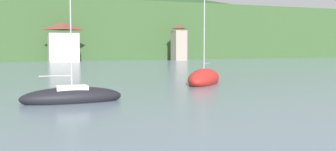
% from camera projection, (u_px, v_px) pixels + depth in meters
% --- Properties ---
extents(wooded_hillside, '(352.00, 56.82, 36.48)m').
position_uv_depth(wooded_hillside, '(41.00, 37.00, 121.42)').
color(wooded_hillside, '#38562D').
rests_on(wooded_hillside, ground_plane).
extents(shore_building_west, '(6.85, 5.43, 9.08)m').
position_uv_depth(shore_building_west, '(63.00, 43.00, 87.08)').
color(shore_building_west, beige).
rests_on(shore_building_west, ground_plane).
extents(shore_building_westcentral, '(3.16, 3.79, 8.99)m').
position_uv_depth(shore_building_westcentral, '(179.00, 43.00, 96.43)').
color(shore_building_westcentral, gray).
rests_on(shore_building_westcentral, ground_plane).
extents(sailboat_mid_2, '(7.00, 8.08, 8.86)m').
position_uv_depth(sailboat_mid_2, '(204.00, 79.00, 37.34)').
color(sailboat_mid_2, red).
rests_on(sailboat_mid_2, ground_plane).
extents(sailboat_mid_3, '(6.42, 2.03, 9.67)m').
position_uv_depth(sailboat_mid_3, '(72.00, 97.00, 24.70)').
color(sailboat_mid_3, black).
rests_on(sailboat_mid_3, ground_plane).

